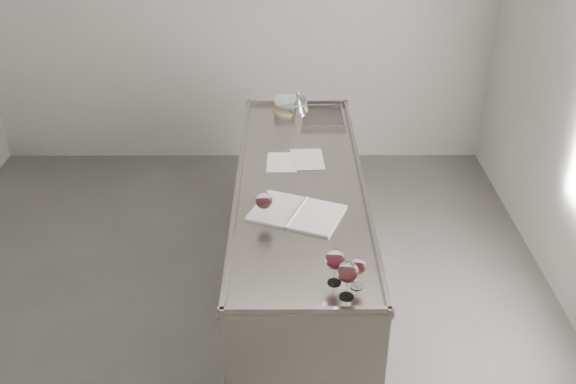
{
  "coord_description": "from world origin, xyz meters",
  "views": [
    {
      "loc": [
        0.41,
        -3.04,
        2.79
      ],
      "look_at": [
        0.43,
        0.03,
        1.02
      ],
      "focal_mm": 40.0,
      "sensor_mm": 36.0,
      "label": 1
    }
  ],
  "objects_px": {
    "wine_glass_left": "(264,201)",
    "wine_glass_right": "(348,273)",
    "notebook": "(297,213)",
    "counter": "(300,245)",
    "wine_glass_small": "(358,267)",
    "ceramic_bowl": "(291,104)",
    "wine_glass_middle": "(335,260)",
    "wine_funnel": "(298,107)"
  },
  "relations": [
    {
      "from": "wine_glass_left",
      "to": "wine_glass_right",
      "type": "bearing_deg",
      "value": -58.54
    },
    {
      "from": "notebook",
      "to": "counter",
      "type": "bearing_deg",
      "value": 107.49
    },
    {
      "from": "wine_glass_left",
      "to": "wine_glass_small",
      "type": "height_order",
      "value": "wine_glass_left"
    },
    {
      "from": "wine_glass_left",
      "to": "wine_glass_right",
      "type": "xyz_separation_m",
      "value": [
        0.39,
        -0.63,
        0.01
      ]
    },
    {
      "from": "counter",
      "to": "notebook",
      "type": "xyz_separation_m",
      "value": [
        -0.03,
        -0.37,
        0.47
      ]
    },
    {
      "from": "ceramic_bowl",
      "to": "notebook",
      "type": "bearing_deg",
      "value": -89.08
    },
    {
      "from": "counter",
      "to": "wine_glass_middle",
      "type": "height_order",
      "value": "wine_glass_middle"
    },
    {
      "from": "counter",
      "to": "wine_glass_small",
      "type": "distance_m",
      "value": 1.19
    },
    {
      "from": "wine_glass_middle",
      "to": "ceramic_bowl",
      "type": "relative_size",
      "value": 0.75
    },
    {
      "from": "counter",
      "to": "wine_glass_small",
      "type": "relative_size",
      "value": 15.5
    },
    {
      "from": "ceramic_bowl",
      "to": "wine_glass_left",
      "type": "bearing_deg",
      "value": -95.64
    },
    {
      "from": "counter",
      "to": "wine_glass_left",
      "type": "relative_size",
      "value": 13.76
    },
    {
      "from": "ceramic_bowl",
      "to": "wine_funnel",
      "type": "bearing_deg",
      "value": -55.74
    },
    {
      "from": "wine_glass_middle",
      "to": "notebook",
      "type": "bearing_deg",
      "value": 105.27
    },
    {
      "from": "wine_glass_left",
      "to": "wine_glass_middle",
      "type": "distance_m",
      "value": 0.63
    },
    {
      "from": "wine_glass_middle",
      "to": "ceramic_bowl",
      "type": "distance_m",
      "value": 2.07
    },
    {
      "from": "counter",
      "to": "wine_glass_small",
      "type": "bearing_deg",
      "value": -76.72
    },
    {
      "from": "counter",
      "to": "wine_glass_middle",
      "type": "distance_m",
      "value": 1.16
    },
    {
      "from": "wine_glass_left",
      "to": "wine_glass_middle",
      "type": "height_order",
      "value": "wine_glass_middle"
    },
    {
      "from": "wine_glass_small",
      "to": "wine_glass_middle",
      "type": "bearing_deg",
      "value": 163.74
    },
    {
      "from": "wine_glass_right",
      "to": "wine_glass_small",
      "type": "height_order",
      "value": "wine_glass_right"
    },
    {
      "from": "wine_glass_small",
      "to": "notebook",
      "type": "height_order",
      "value": "wine_glass_small"
    },
    {
      "from": "ceramic_bowl",
      "to": "wine_funnel",
      "type": "relative_size",
      "value": 1.25
    },
    {
      "from": "notebook",
      "to": "wine_funnel",
      "type": "relative_size",
      "value": 2.9
    },
    {
      "from": "wine_glass_small",
      "to": "wine_funnel",
      "type": "height_order",
      "value": "wine_funnel"
    },
    {
      "from": "wine_glass_middle",
      "to": "notebook",
      "type": "xyz_separation_m",
      "value": [
        -0.17,
        0.61,
        -0.12
      ]
    },
    {
      "from": "wine_glass_right",
      "to": "notebook",
      "type": "distance_m",
      "value": 0.75
    },
    {
      "from": "wine_glass_left",
      "to": "wine_funnel",
      "type": "height_order",
      "value": "wine_funnel"
    },
    {
      "from": "wine_glass_middle",
      "to": "notebook",
      "type": "relative_size",
      "value": 0.32
    },
    {
      "from": "wine_glass_left",
      "to": "wine_glass_right",
      "type": "height_order",
      "value": "wine_glass_right"
    },
    {
      "from": "wine_glass_middle",
      "to": "wine_glass_right",
      "type": "distance_m",
      "value": 0.11
    },
    {
      "from": "wine_glass_right",
      "to": "notebook",
      "type": "relative_size",
      "value": 0.34
    },
    {
      "from": "counter",
      "to": "wine_funnel",
      "type": "distance_m",
      "value": 1.13
    },
    {
      "from": "wine_glass_middle",
      "to": "ceramic_bowl",
      "type": "bearing_deg",
      "value": 95.24
    },
    {
      "from": "wine_glass_middle",
      "to": "wine_glass_small",
      "type": "distance_m",
      "value": 0.11
    },
    {
      "from": "notebook",
      "to": "ceramic_bowl",
      "type": "xyz_separation_m",
      "value": [
        -0.02,
        1.45,
        0.04
      ]
    },
    {
      "from": "counter",
      "to": "wine_glass_small",
      "type": "height_order",
      "value": "wine_glass_small"
    },
    {
      "from": "wine_glass_middle",
      "to": "wine_glass_right",
      "type": "height_order",
      "value": "wine_glass_right"
    },
    {
      "from": "wine_glass_middle",
      "to": "wine_funnel",
      "type": "bearing_deg",
      "value": 93.89
    },
    {
      "from": "wine_glass_right",
      "to": "ceramic_bowl",
      "type": "xyz_separation_m",
      "value": [
        -0.24,
        2.16,
        -0.08
      ]
    },
    {
      "from": "wine_glass_small",
      "to": "ceramic_bowl",
      "type": "relative_size",
      "value": 0.64
    },
    {
      "from": "wine_glass_left",
      "to": "wine_funnel",
      "type": "xyz_separation_m",
      "value": [
        0.2,
        1.45,
        -0.07
      ]
    }
  ]
}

